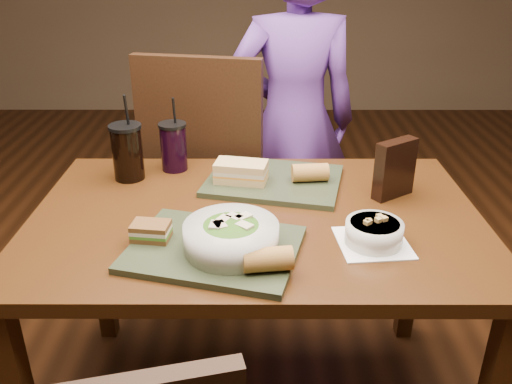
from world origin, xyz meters
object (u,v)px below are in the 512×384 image
Objects in this scene: dining_table at (256,241)px; chip_bag at (395,169)px; chair_far at (204,172)px; diner at (293,123)px; baguette_near at (268,259)px; salad_bowl at (231,235)px; baguette_far at (310,173)px; tray_far at (274,181)px; sandwich_near at (151,231)px; cup_berry at (174,146)px; sandwich_far at (241,172)px; tray_near at (214,249)px; soup_bowl at (374,232)px; cup_cola at (127,152)px.

chip_bag is at bearing 16.06° from dining_table.
chair_far is 0.73× the size of diner.
baguette_near is at bearing -75.76° from chair_far.
baguette_far is (0.23, 0.42, -0.01)m from salad_bowl.
sandwich_near is (-0.33, -0.39, 0.03)m from tray_far.
cup_berry reaches higher than sandwich_near.
diner is 8.55× the size of sandwich_far.
chair_far is at bearing 97.20° from tray_near.
baguette_near is at bearing -165.90° from chip_bag.
sandwich_near is (-0.58, -0.01, 0.01)m from soup_bowl.
tray_near is at bearing -116.97° from dining_table.
chair_far is 0.38m from cup_berry.
chip_bag is at bearing 48.10° from baguette_near.
sandwich_far reaches higher than baguette_far.
cup_cola is at bearing -151.02° from cup_berry.
baguette_near is 0.46× the size of cup_berry.
tray_far is 0.12m from sandwich_far.
baguette_far is at bearing 39.63° from sandwich_near.
soup_bowl reaches higher than dining_table.
sandwich_far reaches higher than baguette_near.
baguette_far is (0.14, 0.51, -0.00)m from baguette_near.
chair_far is 4.62× the size of salad_bowl.
soup_bowl is at bearing -30.09° from cup_cola.
tray_far is 0.12m from baguette_far.
tray_near is 3.62× the size of baguette_near.
tray_far is 0.51m from sandwich_near.
sandwich_near is 0.75m from chip_bag.
cup_cola reaches higher than soup_bowl.
soup_bowl is at bearing -28.47° from dining_table.
tray_near is 0.49m from baguette_far.
diner is (0.16, 0.82, 0.09)m from dining_table.
diner is 0.81m from cup_cola.
cup_berry reaches higher than tray_far.
baguette_near reaches higher than sandwich_near.
diner reaches higher than baguette_far.
salad_bowl is 0.60m from cup_berry.
tray_near is at bearing -72.19° from cup_berry.
tray_near is 0.41m from sandwich_far.
salad_bowl is (-0.06, -0.22, 0.15)m from dining_table.
dining_table is at bearing -31.25° from cup_cola.
baguette_far is (0.44, 0.37, 0.01)m from sandwich_near.
diner is 3.59× the size of tray_near.
cup_cola is (-0.45, 0.57, 0.05)m from baguette_near.
diner is 5.29× the size of cup_cola.
sandwich_far is (0.06, 0.40, 0.04)m from tray_near.
tray_far is at bearing 68.80° from tray_near.
diner is 3.59× the size of tray_far.
dining_table is at bearing -105.08° from tray_far.
sandwich_near is 0.43m from sandwich_far.
sandwich_far is 0.27m from cup_berry.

